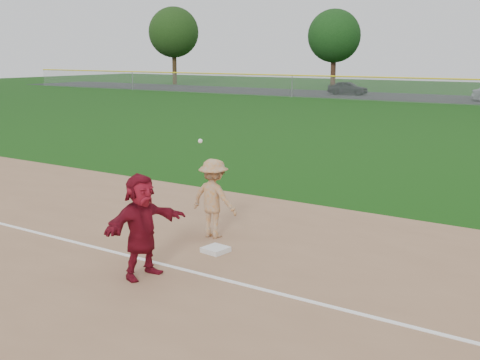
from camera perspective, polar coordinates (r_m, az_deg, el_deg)
The scene contains 8 objects.
ground at distance 12.15m, azimuth -3.97°, elevation -7.24°, with size 160.00×160.00×0.00m, color #113F0C.
foul_line at distance 11.55m, azimuth -6.42°, elevation -8.18°, with size 60.00×0.10×0.01m, color white.
first_base at distance 12.30m, azimuth -2.33°, elevation -6.61°, with size 0.45×0.45×0.10m, color silver.
base_runner at distance 10.89m, azimuth -9.34°, elevation -4.30°, with size 1.76×0.56×1.90m, color maroon.
car_left at distance 60.19m, azimuth 10.19°, elevation 8.60°, with size 1.56×3.87×1.32m, color black.
first_base_play at distance 13.10m, azimuth -2.51°, elevation -1.74°, with size 1.12×1.04×2.27m.
tree_0 at distance 79.63m, azimuth -6.30°, elevation 13.74°, with size 6.40×6.40×9.81m.
tree_1 at distance 68.54m, azimuth 8.93°, elevation 13.34°, with size 5.80×5.80×8.75m.
Camera 1 is at (7.06, -9.05, 3.98)m, focal length 45.00 mm.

